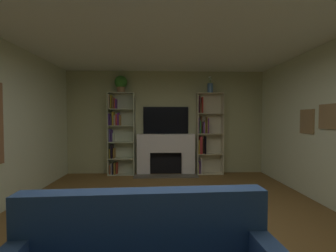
{
  "coord_description": "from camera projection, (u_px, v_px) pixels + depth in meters",
  "views": [
    {
      "loc": [
        -0.12,
        -2.66,
        1.44
      ],
      "look_at": [
        0.0,
        1.24,
        1.31
      ],
      "focal_mm": 23.36,
      "sensor_mm": 36.0,
      "label": 1
    }
  ],
  "objects": [
    {
      "name": "vase_with_flowers",
      "position": [
        210.0,
        88.0,
        5.6
      ],
      "size": [
        0.14,
        0.14,
        0.43
      ],
      "color": "#4E71A2",
      "rests_on": "bookshelf_right"
    },
    {
      "name": "tv",
      "position": [
        166.0,
        120.0,
        5.72
      ],
      "size": [
        1.17,
        0.06,
        0.7
      ],
      "primitive_type": "cube",
      "color": "black",
      "rests_on": "fireplace"
    },
    {
      "name": "ground_plane",
      "position": [
        171.0,
        235.0,
        2.7
      ],
      "size": [
        7.42,
        7.42,
        0.0
      ],
      "primitive_type": "plane",
      "color": "brown"
    },
    {
      "name": "ceiling",
      "position": [
        171.0,
        13.0,
        2.61
      ],
      "size": [
        5.26,
        6.3,
        0.06
      ],
      "primitive_type": "cube",
      "color": "white",
      "rests_on": "wall_back_accent"
    },
    {
      "name": "potted_plant",
      "position": [
        121.0,
        83.0,
        5.53
      ],
      "size": [
        0.32,
        0.32,
        0.43
      ],
      "color": "#A1724E",
      "rests_on": "bookshelf_left"
    },
    {
      "name": "wall_back_accent",
      "position": [
        166.0,
        122.0,
        5.78
      ],
      "size": [
        5.26,
        0.06,
        2.68
      ],
      "primitive_type": "cube",
      "color": "#B1B182",
      "rests_on": "ground_plane"
    },
    {
      "name": "bookshelf_left",
      "position": [
        119.0,
        133.0,
        5.62
      ],
      "size": [
        0.67,
        0.28,
        2.1
      ],
      "color": "beige",
      "rests_on": "ground_plane"
    },
    {
      "name": "fireplace",
      "position": [
        166.0,
        153.0,
        5.65
      ],
      "size": [
        1.58,
        0.54,
        1.04
      ],
      "color": "white",
      "rests_on": "ground_plane"
    },
    {
      "name": "bookshelf_right",
      "position": [
        206.0,
        134.0,
        5.69
      ],
      "size": [
        0.67,
        0.27,
        2.1
      ],
      "color": "beige",
      "rests_on": "ground_plane"
    },
    {
      "name": "coffee_table",
      "position": [
        150.0,
        228.0,
        2.25
      ],
      "size": [
        0.75,
        0.49,
        0.36
      ],
      "color": "olive",
      "rests_on": "ground_plane"
    }
  ]
}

